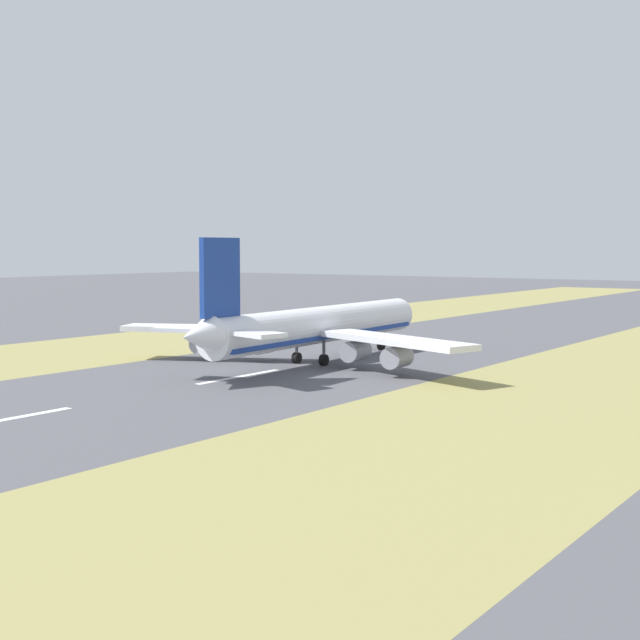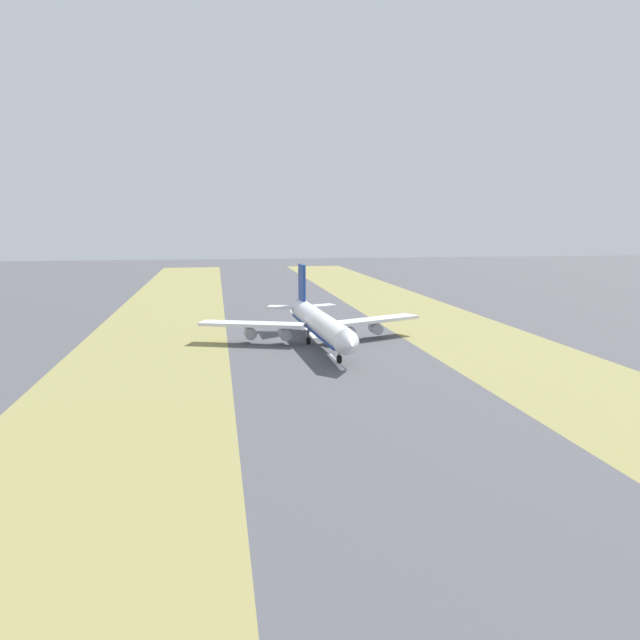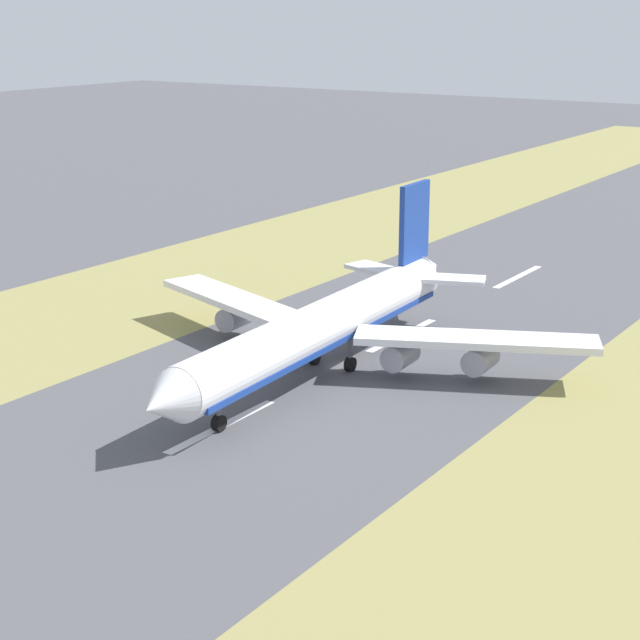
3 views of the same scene
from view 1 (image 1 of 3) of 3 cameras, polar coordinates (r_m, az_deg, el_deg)
The scene contains 7 objects.
ground_plane at distance 143.06m, azimuth -1.15°, elevation -2.90°, with size 800.00×800.00×0.00m, color #4C4C51.
grass_median_west at distance 173.24m, azimuth -13.27°, elevation -1.70°, with size 40.00×600.00×0.01m, color olive.
grass_median_east at distance 122.36m, azimuth 16.19°, elevation -4.38°, with size 40.00×600.00×0.01m, color olive.
centreline_dash_near at distance 103.99m, azimuth -19.62°, elevation -6.05°, with size 1.20×18.00×0.01m, color silver.
centreline_dash_mid at distance 130.88m, azimuth -5.19°, elevation -3.63°, with size 1.20×18.00×0.01m, color silver.
centreline_dash_far at distance 163.24m, azimuth 3.90°, elevation -1.97°, with size 1.20×18.00×0.01m, color silver.
airplane_main_jet at distance 144.09m, azimuth -0.40°, elevation -0.44°, with size 64.06×67.19×20.20m.
Camera 1 is at (83.55, -114.59, 18.85)m, focal length 50.00 mm.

